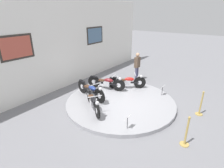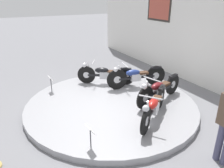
{
  "view_description": "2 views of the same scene",
  "coord_description": "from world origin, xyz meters",
  "px_view_note": "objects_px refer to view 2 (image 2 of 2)",
  "views": [
    {
      "loc": [
        -5.87,
        -3.77,
        3.82
      ],
      "look_at": [
        -0.08,
        0.41,
        0.87
      ],
      "focal_mm": 28.0,
      "sensor_mm": 36.0,
      "label": 1
    },
    {
      "loc": [
        4.95,
        -2.64,
        3.01
      ],
      "look_at": [
        -0.05,
        0.05,
        0.68
      ],
      "focal_mm": 35.0,
      "sensor_mm": 36.0,
      "label": 2
    }
  ],
  "objects_px": {
    "motorcycle_black": "(105,74)",
    "motorcycle_red": "(154,106)",
    "motorcycle_blue": "(136,76)",
    "info_placard_front_left": "(51,80)",
    "motorcycle_maroon": "(159,89)",
    "info_placard_front_centre": "(90,132)"
  },
  "relations": [
    {
      "from": "motorcycle_black",
      "to": "info_placard_front_centre",
      "type": "relative_size",
      "value": 3.23
    },
    {
      "from": "motorcycle_black",
      "to": "motorcycle_blue",
      "type": "xyz_separation_m",
      "value": [
        0.74,
        0.77,
        0.02
      ]
    },
    {
      "from": "motorcycle_black",
      "to": "info_placard_front_left",
      "type": "height_order",
      "value": "motorcycle_black"
    },
    {
      "from": "motorcycle_black",
      "to": "motorcycle_blue",
      "type": "relative_size",
      "value": 0.83
    },
    {
      "from": "motorcycle_black",
      "to": "info_placard_front_left",
      "type": "bearing_deg",
      "value": -98.35
    },
    {
      "from": "motorcycle_blue",
      "to": "motorcycle_red",
      "type": "bearing_deg",
      "value": -21.84
    },
    {
      "from": "info_placard_front_centre",
      "to": "motorcycle_black",
      "type": "bearing_deg",
      "value": 148.77
    },
    {
      "from": "motorcycle_red",
      "to": "motorcycle_black",
      "type": "bearing_deg",
      "value": -179.97
    },
    {
      "from": "motorcycle_blue",
      "to": "info_placard_front_centre",
      "type": "relative_size",
      "value": 3.88
    },
    {
      "from": "motorcycle_maroon",
      "to": "motorcycle_red",
      "type": "xyz_separation_m",
      "value": [
        0.74,
        -0.77,
        -0.01
      ]
    },
    {
      "from": "motorcycle_blue",
      "to": "info_placard_front_left",
      "type": "distance_m",
      "value": 2.72
    },
    {
      "from": "motorcycle_blue",
      "to": "info_placard_front_left",
      "type": "relative_size",
      "value": 3.88
    },
    {
      "from": "motorcycle_red",
      "to": "info_placard_front_left",
      "type": "height_order",
      "value": "motorcycle_red"
    },
    {
      "from": "motorcycle_black",
      "to": "motorcycle_maroon",
      "type": "bearing_deg",
      "value": 21.83
    },
    {
      "from": "motorcycle_blue",
      "to": "info_placard_front_centre",
      "type": "bearing_deg",
      "value": -49.38
    },
    {
      "from": "motorcycle_maroon",
      "to": "info_placard_front_left",
      "type": "relative_size",
      "value": 3.78
    },
    {
      "from": "motorcycle_blue",
      "to": "motorcycle_red",
      "type": "relative_size",
      "value": 1.22
    },
    {
      "from": "motorcycle_black",
      "to": "motorcycle_red",
      "type": "distance_m",
      "value": 2.65
    },
    {
      "from": "motorcycle_red",
      "to": "info_placard_front_left",
      "type": "xyz_separation_m",
      "value": [
        -2.91,
        -1.77,
        -0.01
      ]
    },
    {
      "from": "info_placard_front_left",
      "to": "info_placard_front_centre",
      "type": "distance_m",
      "value": 3.17
    },
    {
      "from": "motorcycle_blue",
      "to": "info_placard_front_left",
      "type": "bearing_deg",
      "value": -111.47
    },
    {
      "from": "motorcycle_black",
      "to": "motorcycle_maroon",
      "type": "xyz_separation_m",
      "value": [
        1.92,
        0.77,
        0.01
      ]
    }
  ]
}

